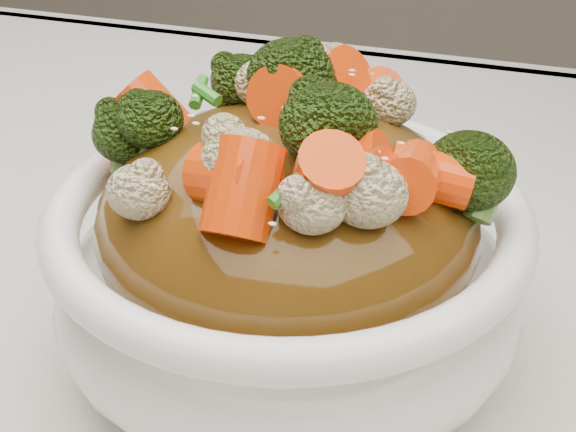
% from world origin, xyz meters
% --- Properties ---
extents(tablecloth, '(1.20, 0.80, 0.04)m').
position_xyz_m(tablecloth, '(0.00, 0.00, 0.73)').
color(tablecloth, silver).
rests_on(tablecloth, dining_table).
extents(bowl, '(0.24, 0.24, 0.08)m').
position_xyz_m(bowl, '(0.02, 0.03, 0.79)').
color(bowl, white).
rests_on(bowl, tablecloth).
extents(sauce_base, '(0.19, 0.19, 0.09)m').
position_xyz_m(sauce_base, '(0.02, 0.03, 0.82)').
color(sauce_base, '#4E300D').
rests_on(sauce_base, bowl).
extents(carrots, '(0.19, 0.19, 0.05)m').
position_xyz_m(carrots, '(0.02, 0.03, 0.87)').
color(carrots, '#F54308').
rests_on(carrots, sauce_base).
extents(broccoli, '(0.19, 0.19, 0.04)m').
position_xyz_m(broccoli, '(0.02, 0.03, 0.87)').
color(broccoli, black).
rests_on(broccoli, sauce_base).
extents(cauliflower, '(0.19, 0.19, 0.03)m').
position_xyz_m(cauliflower, '(0.02, 0.03, 0.87)').
color(cauliflower, beige).
rests_on(cauliflower, sauce_base).
extents(scallions, '(0.14, 0.14, 0.02)m').
position_xyz_m(scallions, '(0.02, 0.03, 0.87)').
color(scallions, '#28791B').
rests_on(scallions, sauce_base).
extents(sesame_seeds, '(0.17, 0.17, 0.01)m').
position_xyz_m(sesame_seeds, '(0.02, 0.03, 0.87)').
color(sesame_seeds, beige).
rests_on(sesame_seeds, sauce_base).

